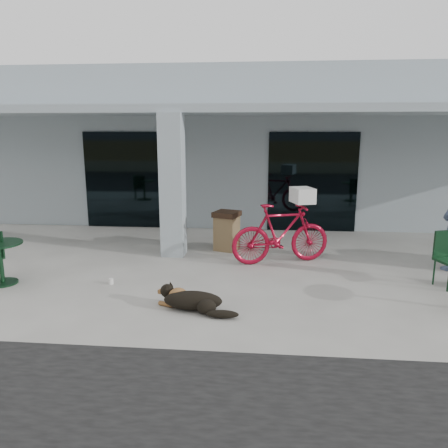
# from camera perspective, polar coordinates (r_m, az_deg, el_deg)

# --- Properties ---
(ground) EXTENTS (80.00, 80.00, 0.00)m
(ground) POSITION_cam_1_polar(r_m,az_deg,el_deg) (7.61, 1.11, -9.17)
(ground) COLOR #ACABA2
(ground) RESTS_ON ground
(building) EXTENTS (22.00, 7.00, 4.50)m
(building) POSITION_cam_1_polar(r_m,az_deg,el_deg) (15.58, 3.57, 10.39)
(building) COLOR #9FACB4
(building) RESTS_ON ground
(storefront_glass_left) EXTENTS (2.80, 0.06, 2.70)m
(storefront_glass_left) POSITION_cam_1_polar(r_m,az_deg,el_deg) (12.69, -11.73, 5.61)
(storefront_glass_left) COLOR black
(storefront_glass_left) RESTS_ON ground
(storefront_glass_right) EXTENTS (2.40, 0.06, 2.70)m
(storefront_glass_right) POSITION_cam_1_polar(r_m,az_deg,el_deg) (12.19, 11.46, 5.35)
(storefront_glass_right) COLOR black
(storefront_glass_right) RESTS_ON ground
(column) EXTENTS (0.50, 0.50, 3.12)m
(column) POSITION_cam_1_polar(r_m,az_deg,el_deg) (9.66, -6.74, 4.96)
(column) COLOR #9FACB4
(column) RESTS_ON ground
(overhang) EXTENTS (22.00, 2.80, 0.18)m
(overhang) POSITION_cam_1_polar(r_m,az_deg,el_deg) (10.68, 2.71, 14.61)
(overhang) COLOR #9FACB4
(overhang) RESTS_ON column
(bicycle) EXTENTS (2.21, 1.23, 1.28)m
(bicycle) POSITION_cam_1_polar(r_m,az_deg,el_deg) (9.22, 7.44, -1.24)
(bicycle) COLOR maroon
(bicycle) RESTS_ON ground
(laundry_basket) EXTENTS (0.54, 0.63, 0.31)m
(laundry_basket) POSITION_cam_1_polar(r_m,az_deg,el_deg) (9.23, 10.21, 3.71)
(laundry_basket) COLOR white
(laundry_basket) RESTS_ON bicycle
(dog) EXTENTS (1.13, 0.72, 0.36)m
(dog) POSITION_cam_1_polar(r_m,az_deg,el_deg) (6.95, -4.08, -9.80)
(dog) COLOR black
(dog) RESTS_ON ground
(cup_near_dog) EXTENTS (0.09, 0.09, 0.11)m
(cup_near_dog) POSITION_cam_1_polar(r_m,az_deg,el_deg) (8.33, -14.54, -7.26)
(cup_near_dog) COLOR white
(cup_near_dog) RESTS_ON ground
(cafe_table_near) EXTENTS (1.07, 1.07, 0.78)m
(cafe_table_near) POSITION_cam_1_polar(r_m,az_deg,el_deg) (8.97, -27.17, -4.59)
(cafe_table_near) COLOR #12331C
(cafe_table_near) RESTS_ON ground
(trash_receptacle) EXTENTS (0.68, 0.68, 0.92)m
(trash_receptacle) POSITION_cam_1_polar(r_m,az_deg,el_deg) (10.17, 0.36, -0.89)
(trash_receptacle) COLOR brown
(trash_receptacle) RESTS_ON ground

